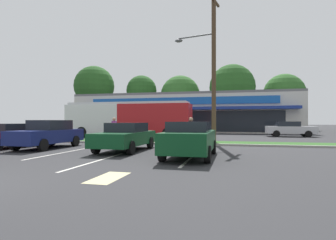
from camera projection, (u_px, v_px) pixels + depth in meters
grass_median at (136, 142)px, 19.47m from camera, size 56.00×2.20×0.12m
curb_lip at (129, 143)px, 18.28m from camera, size 56.00×0.24×0.12m
parking_stripe_0 at (13, 151)px, 13.78m from camera, size 0.12×4.80×0.01m
parking_stripe_1 at (60, 153)px, 12.88m from camera, size 0.12×4.80×0.01m
parking_stripe_2 at (97, 161)px, 10.35m from camera, size 0.12×4.80×0.01m
parking_stripe_3 at (191, 158)px, 11.16m from camera, size 0.12×4.80×0.01m
lot_arrow at (108, 178)px, 7.32m from camera, size 0.70×1.60×0.01m
storefront_building at (186, 113)px, 40.06m from camera, size 30.55×11.69×5.35m
tree_far_left at (94, 86)px, 51.79m from camera, size 7.57×7.57×12.03m
tree_left at (141, 91)px, 52.15m from camera, size 5.79×5.79×10.30m
tree_mid_left at (180, 95)px, 51.56m from camera, size 7.41×7.41×10.18m
tree_mid at (232, 87)px, 46.64m from camera, size 7.81×7.81×11.28m
tree_mid_right at (284, 94)px, 47.16m from camera, size 7.09×7.09×9.74m
utility_pole at (212, 62)px, 18.47m from camera, size 3.15×2.37×10.39m
city_bus at (128, 119)px, 25.06m from camera, size 11.66×2.75×3.25m
bus_stop_bench at (31, 135)px, 19.40m from camera, size 1.60×0.45×0.95m
car_0 at (5, 135)px, 15.30m from camera, size 1.97×4.29×1.39m
car_1 at (48, 134)px, 15.28m from camera, size 1.87×4.64×1.58m
car_2 at (290, 129)px, 26.58m from camera, size 4.53×1.92×1.49m
car_3 at (126, 136)px, 13.93m from camera, size 1.95×4.74×1.44m
car_4 at (190, 139)px, 11.36m from camera, size 1.92×4.53×1.50m
car_5 at (146, 128)px, 30.66m from camera, size 4.41×1.95×1.56m
pedestrian_near_bench at (191, 132)px, 15.84m from camera, size 0.35×0.35×1.75m
pedestrian_by_pole at (114, 131)px, 17.80m from camera, size 0.36×0.36×1.77m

